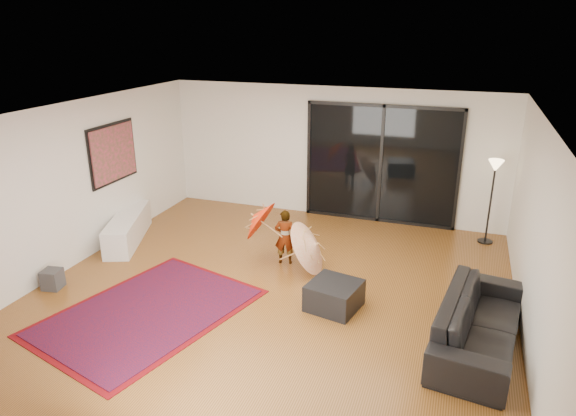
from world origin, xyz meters
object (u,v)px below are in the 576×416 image
at_px(media_console, 128,228).
at_px(child, 285,237).
at_px(ottoman, 334,295).
at_px(sofa, 479,322).

distance_m(media_console, child, 3.10).
relative_size(media_console, ottoman, 2.68).
bearing_deg(ottoman, child, 135.09).
height_order(sofa, ottoman, sofa).
relative_size(sofa, ottoman, 3.36).
xyz_separation_m(media_console, ottoman, (4.25, -1.08, -0.06)).
xyz_separation_m(sofa, ottoman, (-1.95, 0.30, -0.14)).
bearing_deg(child, ottoman, 122.04).
xyz_separation_m(ottoman, child, (-1.16, 1.15, 0.28)).
height_order(media_console, child, child).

